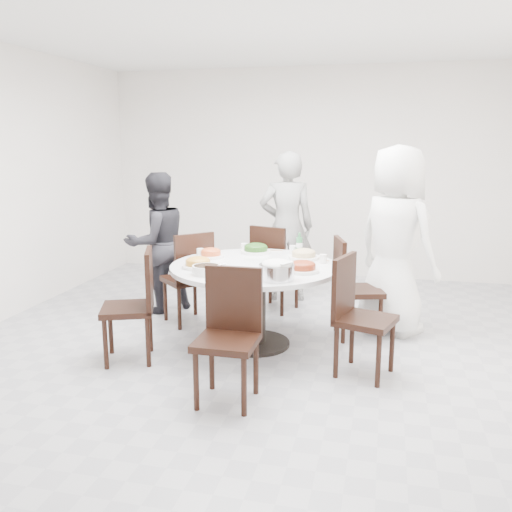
% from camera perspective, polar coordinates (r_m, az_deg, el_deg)
% --- Properties ---
extents(floor, '(6.00, 6.00, 0.01)m').
position_cam_1_polar(floor, '(4.84, 2.88, -10.21)').
color(floor, '#A8A8AC').
rests_on(floor, ground).
extents(ceiling, '(6.00, 6.00, 0.01)m').
position_cam_1_polar(ceiling, '(4.58, 3.28, 24.24)').
color(ceiling, white).
rests_on(ceiling, ground).
extents(wall_back, '(6.00, 0.01, 2.80)m').
position_cam_1_polar(wall_back, '(7.46, 7.31, 8.61)').
color(wall_back, white).
rests_on(wall_back, ground).
extents(wall_front, '(6.00, 0.01, 2.80)m').
position_cam_1_polar(wall_front, '(1.68, -15.95, -3.17)').
color(wall_front, white).
rests_on(wall_front, ground).
extents(dining_table, '(1.50, 1.50, 0.75)m').
position_cam_1_polar(dining_table, '(4.91, -0.14, -5.21)').
color(dining_table, white).
rests_on(dining_table, floor).
extents(chair_ne, '(0.52, 0.52, 0.95)m').
position_cam_1_polar(chair_ne, '(5.18, 10.75, -3.36)').
color(chair_ne, black).
rests_on(chair_ne, floor).
extents(chair_n, '(0.53, 0.53, 0.95)m').
position_cam_1_polar(chair_n, '(5.91, 2.12, -1.23)').
color(chair_n, black).
rests_on(chair_n, floor).
extents(chair_nw, '(0.59, 0.59, 0.95)m').
position_cam_1_polar(chair_nw, '(5.54, -7.29, -2.22)').
color(chair_nw, black).
rests_on(chair_nw, floor).
extents(chair_sw, '(0.54, 0.54, 0.95)m').
position_cam_1_polar(chair_sw, '(4.67, -13.40, -5.17)').
color(chair_sw, black).
rests_on(chair_sw, floor).
extents(chair_s, '(0.42, 0.42, 0.95)m').
position_cam_1_polar(chair_s, '(3.83, -3.12, -8.68)').
color(chair_s, black).
rests_on(chair_s, floor).
extents(chair_se, '(0.53, 0.53, 0.95)m').
position_cam_1_polar(chair_se, '(4.35, 11.48, -6.37)').
color(chair_se, black).
rests_on(chair_se, floor).
extents(diner_right, '(1.04, 1.00, 1.80)m').
position_cam_1_polar(diner_right, '(5.32, 14.47, 1.57)').
color(diner_right, white).
rests_on(diner_right, floor).
extents(diner_middle, '(0.71, 0.56, 1.72)m').
position_cam_1_polar(diner_middle, '(6.25, 3.24, 3.07)').
color(diner_middle, black).
rests_on(diner_middle, floor).
extents(diner_left, '(0.90, 0.93, 1.51)m').
position_cam_1_polar(diner_left, '(5.93, -10.37, 1.38)').
color(diner_left, black).
rests_on(diner_left, floor).
extents(dish_greens, '(0.29, 0.29, 0.08)m').
position_cam_1_polar(dish_greens, '(5.31, -0.02, 0.72)').
color(dish_greens, white).
rests_on(dish_greens, dining_table).
extents(dish_pale, '(0.28, 0.28, 0.08)m').
position_cam_1_polar(dish_pale, '(5.06, 5.05, 0.11)').
color(dish_pale, white).
rests_on(dish_pale, dining_table).
extents(dish_orange, '(0.24, 0.24, 0.06)m').
position_cam_1_polar(dish_orange, '(5.12, -4.77, 0.19)').
color(dish_orange, white).
rests_on(dish_orange, dining_table).
extents(dish_redbrown, '(0.28, 0.28, 0.07)m').
position_cam_1_polar(dish_redbrown, '(4.56, 4.92, -1.24)').
color(dish_redbrown, white).
rests_on(dish_redbrown, dining_table).
extents(dish_tofu, '(0.28, 0.28, 0.07)m').
position_cam_1_polar(dish_tofu, '(4.72, -6.13, -0.81)').
color(dish_tofu, white).
rests_on(dish_tofu, dining_table).
extents(rice_bowl, '(0.28, 0.28, 0.12)m').
position_cam_1_polar(rice_bowl, '(4.29, 2.18, -1.69)').
color(rice_bowl, silver).
rests_on(rice_bowl, dining_table).
extents(soup_bowl, '(0.24, 0.24, 0.07)m').
position_cam_1_polar(soup_bowl, '(4.49, -5.22, -1.45)').
color(soup_bowl, white).
rests_on(soup_bowl, dining_table).
extents(beverage_bottle, '(0.06, 0.06, 0.21)m').
position_cam_1_polar(beverage_bottle, '(5.25, 4.58, 1.32)').
color(beverage_bottle, '#307845').
rests_on(beverage_bottle, dining_table).
extents(tea_cups, '(0.07, 0.07, 0.08)m').
position_cam_1_polar(tea_cups, '(5.42, 1.59, 0.97)').
color(tea_cups, white).
rests_on(tea_cups, dining_table).
extents(chopsticks, '(0.24, 0.04, 0.01)m').
position_cam_1_polar(chopsticks, '(5.45, 1.83, 0.66)').
color(chopsticks, tan).
rests_on(chopsticks, dining_table).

